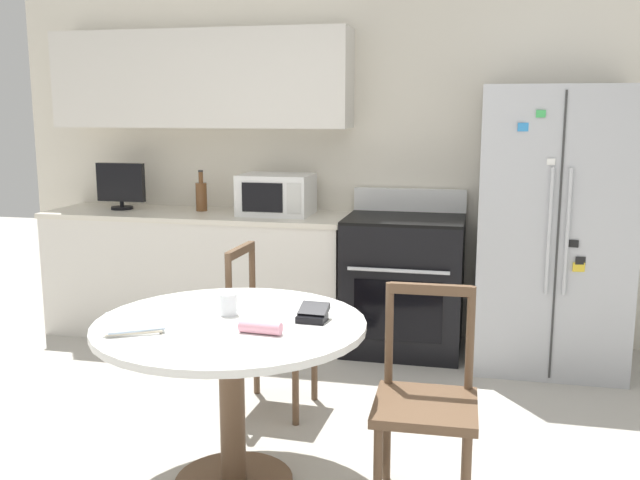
# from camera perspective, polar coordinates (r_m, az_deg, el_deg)

# --- Properties ---
(back_wall) EXTENTS (5.20, 0.44, 2.60)m
(back_wall) POSITION_cam_1_polar(r_m,az_deg,el_deg) (5.19, -0.35, 8.39)
(back_wall) COLOR silver
(back_wall) RESTS_ON ground_plane
(kitchen_counter) EXTENTS (2.20, 0.64, 0.90)m
(kitchen_counter) POSITION_cam_1_polar(r_m,az_deg,el_deg) (5.29, -9.68, -2.63)
(kitchen_counter) COLOR silver
(kitchen_counter) RESTS_ON ground_plane
(refrigerator) EXTENTS (0.92, 0.78, 1.77)m
(refrigerator) POSITION_cam_1_polar(r_m,az_deg,el_deg) (4.74, 18.06, 0.88)
(refrigerator) COLOR #B2B5BA
(refrigerator) RESTS_ON ground_plane
(oven_range) EXTENTS (0.79, 0.68, 1.08)m
(oven_range) POSITION_cam_1_polar(r_m,az_deg,el_deg) (4.89, 6.71, -3.41)
(oven_range) COLOR black
(oven_range) RESTS_ON ground_plane
(microwave) EXTENTS (0.50, 0.39, 0.28)m
(microwave) POSITION_cam_1_polar(r_m,az_deg,el_deg) (5.02, -3.50, 3.66)
(microwave) COLOR white
(microwave) RESTS_ON kitchen_counter
(countertop_tv) EXTENTS (0.37, 0.16, 0.34)m
(countertop_tv) POSITION_cam_1_polar(r_m,az_deg,el_deg) (5.47, -15.64, 4.29)
(countertop_tv) COLOR black
(countertop_tv) RESTS_ON kitchen_counter
(counter_bottle) EXTENTS (0.08, 0.08, 0.30)m
(counter_bottle) POSITION_cam_1_polar(r_m,az_deg,el_deg) (5.26, -9.48, 3.54)
(counter_bottle) COLOR brown
(counter_bottle) RESTS_ON kitchen_counter
(dining_table) EXTENTS (1.15, 1.15, 0.75)m
(dining_table) POSITION_cam_1_polar(r_m,az_deg,el_deg) (3.10, -7.13, -9.17)
(dining_table) COLOR white
(dining_table) RESTS_ON ground_plane
(dining_chair_far) EXTENTS (0.44, 0.44, 0.90)m
(dining_chair_far) POSITION_cam_1_polar(r_m,az_deg,el_deg) (3.92, -4.08, -7.37)
(dining_chair_far) COLOR brown
(dining_chair_far) RESTS_ON ground_plane
(dining_chair_right) EXTENTS (0.43, 0.43, 0.90)m
(dining_chair_right) POSITION_cam_1_polar(r_m,az_deg,el_deg) (3.05, 8.46, -12.79)
(dining_chair_right) COLOR brown
(dining_chair_right) RESTS_ON ground_plane
(candle_glass) EXTENTS (0.08, 0.08, 0.09)m
(candle_glass) POSITION_cam_1_polar(r_m,az_deg,el_deg) (3.14, -7.33, -5.23)
(candle_glass) COLOR silver
(candle_glass) RESTS_ON dining_table
(folded_napkin) EXTENTS (0.18, 0.07, 0.05)m
(folded_napkin) POSITION_cam_1_polar(r_m,az_deg,el_deg) (2.87, -4.79, -6.98)
(folded_napkin) COLOR pink
(folded_napkin) RESTS_ON dining_table
(wallet) EXTENTS (0.13, 0.13, 0.07)m
(wallet) POSITION_cam_1_polar(r_m,az_deg,el_deg) (3.04, -0.57, -5.97)
(wallet) COLOR black
(wallet) RESTS_ON dining_table
(mail_stack) EXTENTS (0.34, 0.37, 0.02)m
(mail_stack) POSITION_cam_1_polar(r_m,az_deg,el_deg) (3.07, -14.63, -6.42)
(mail_stack) COLOR white
(mail_stack) RESTS_ON dining_table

